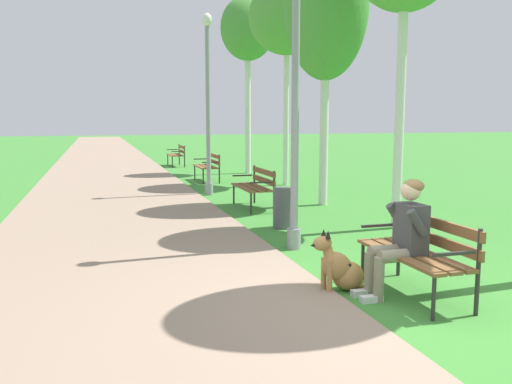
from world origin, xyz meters
TOP-DOWN VIEW (x-y plane):
  - ground_plane at (0.00, 0.00)m, footprint 120.00×120.00m
  - paved_path at (-2.26, 24.00)m, footprint 4.07×60.00m
  - park_bench_near at (0.63, 0.34)m, footprint 0.55×1.50m
  - park_bench_mid at (0.57, 6.21)m, footprint 0.55×1.50m
  - park_bench_far at (0.62, 11.36)m, footprint 0.55×1.50m
  - park_bench_furthest at (0.49, 16.92)m, footprint 0.55×1.50m
  - person_seated_on_near_bench at (0.42, 0.37)m, footprint 0.74×0.49m
  - dog_shepherd at (-0.12, 0.69)m, footprint 0.83×0.33m
  - lamp_post_near at (0.08, 2.64)m, footprint 0.24×0.24m
  - lamp_post_mid at (0.03, 8.46)m, footprint 0.24×0.24m
  - birch_tree_third at (2.12, 6.21)m, footprint 1.77×1.88m
  - birch_tree_fourth at (2.54, 9.79)m, footprint 2.12×2.08m
  - birch_tree_fifth at (2.43, 13.36)m, footprint 1.86×1.58m
  - litter_bin at (0.44, 4.10)m, footprint 0.36×0.36m

SIDE VIEW (x-z plane):
  - ground_plane at x=0.00m, z-range 0.00..0.00m
  - paved_path at x=-2.26m, z-range 0.00..0.04m
  - dog_shepherd at x=-0.12m, z-range -0.09..0.61m
  - litter_bin at x=0.44m, z-range 0.00..0.70m
  - park_bench_near at x=0.63m, z-range 0.09..0.94m
  - park_bench_mid at x=0.57m, z-range 0.09..0.94m
  - park_bench_far at x=0.62m, z-range 0.09..0.94m
  - park_bench_furthest at x=0.49m, z-range 0.09..0.94m
  - person_seated_on_near_bench at x=0.42m, z-range 0.06..1.31m
  - lamp_post_mid at x=0.03m, z-range 0.07..4.46m
  - lamp_post_near at x=0.08m, z-range 0.08..4.75m
  - birch_tree_third at x=2.12m, z-range 1.32..7.20m
  - birch_tree_fourth at x=2.54m, z-range 1.79..7.48m
  - birch_tree_fifth at x=2.43m, z-range 1.85..7.85m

